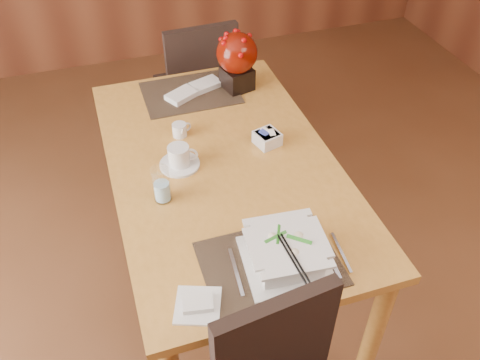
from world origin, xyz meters
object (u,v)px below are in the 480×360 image
object	(u,v)px
dining_table	(223,180)
sugar_caddy	(267,138)
water_glass	(161,185)
berry_decor	(237,58)
far_chair	(198,83)
soup_setting	(286,253)
coffee_cup	(179,158)
bread_plate	(198,306)
creamer_jug	(180,130)

from	to	relation	value
dining_table	sugar_caddy	size ratio (longest dim) A/B	15.75
water_glass	sugar_caddy	bearing A→B (deg)	22.07
berry_decor	far_chair	xyz separation A→B (m)	(-0.08, 0.49, -0.40)
soup_setting	sugar_caddy	distance (m)	0.65
soup_setting	coffee_cup	xyz separation A→B (m)	(-0.22, 0.60, -0.02)
soup_setting	bread_plate	world-z (taller)	soup_setting
coffee_cup	water_glass	size ratio (longest dim) A/B	1.10
sugar_caddy	far_chair	world-z (taller)	far_chair
coffee_cup	far_chair	bearing A→B (deg)	71.98
coffee_cup	far_chair	xyz separation A→B (m)	(0.32, 0.97, -0.28)
creamer_jug	berry_decor	distance (m)	0.48
soup_setting	berry_decor	xyz separation A→B (m)	(0.18, 1.09, 0.11)
sugar_caddy	berry_decor	size ratio (longest dim) A/B	0.33
soup_setting	berry_decor	size ratio (longest dim) A/B	1.04
dining_table	far_chair	world-z (taller)	far_chair
coffee_cup	bread_plate	size ratio (longest dim) A/B	1.18
creamer_jug	far_chair	distance (m)	0.87
dining_table	coffee_cup	bearing A→B (deg)	167.66
creamer_jug	dining_table	bearing A→B (deg)	-76.44
dining_table	creamer_jug	xyz separation A→B (m)	(-0.12, 0.23, 0.13)
sugar_caddy	dining_table	bearing A→B (deg)	-164.02
dining_table	berry_decor	bearing A→B (deg)	66.38
sugar_caddy	water_glass	bearing A→B (deg)	-157.93
sugar_caddy	far_chair	distance (m)	0.99
water_glass	creamer_jug	distance (m)	0.40
bread_plate	dining_table	bearing A→B (deg)	67.08
soup_setting	water_glass	size ratio (longest dim) A/B	2.00
dining_table	soup_setting	distance (m)	0.59
soup_setting	bread_plate	xyz separation A→B (m)	(-0.32, -0.07, -0.05)
soup_setting	creamer_jug	world-z (taller)	soup_setting
water_glass	sugar_caddy	distance (m)	0.53
dining_table	berry_decor	world-z (taller)	berry_decor
water_glass	far_chair	world-z (taller)	far_chair
soup_setting	creamer_jug	xyz separation A→B (m)	(-0.17, 0.80, -0.03)
creamer_jug	sugar_caddy	bearing A→B (deg)	-41.33
coffee_cup	bread_plate	distance (m)	0.68
far_chair	creamer_jug	bearing A→B (deg)	68.31
dining_table	soup_setting	xyz separation A→B (m)	(0.05, -0.57, 0.15)
soup_setting	coffee_cup	bearing A→B (deg)	115.02
dining_table	sugar_caddy	world-z (taller)	sugar_caddy
bread_plate	far_chair	world-z (taller)	far_chair
soup_setting	water_glass	world-z (taller)	water_glass
water_glass	bread_plate	world-z (taller)	water_glass
dining_table	bread_plate	distance (m)	0.70
soup_setting	creamer_jug	bearing A→B (deg)	107.23
soup_setting	far_chair	world-z (taller)	far_chair
dining_table	berry_decor	size ratio (longest dim) A/B	5.22
coffee_cup	sugar_caddy	distance (m)	0.39
water_glass	far_chair	xyz separation A→B (m)	(0.42, 1.15, -0.31)
creamer_jug	bread_plate	world-z (taller)	creamer_jug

